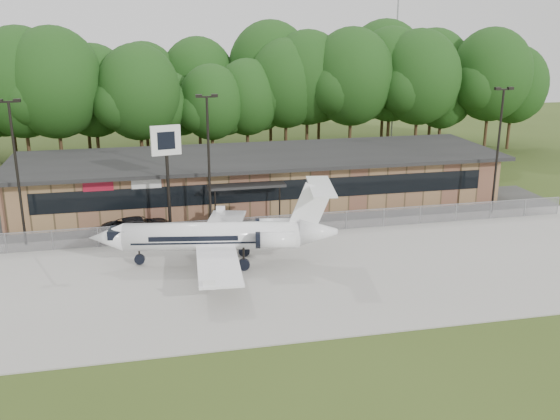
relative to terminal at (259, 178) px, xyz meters
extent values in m
plane|color=#37491A|center=(0.00, -23.94, -2.18)|extent=(160.00, 160.00, 0.00)
cube|color=#9E9B93|center=(0.00, -15.94, -2.14)|extent=(64.00, 18.00, 0.08)
cube|color=#383835|center=(0.00, -4.44, -2.15)|extent=(50.00, 9.00, 0.06)
cube|color=olive|center=(0.00, 0.06, -0.18)|extent=(40.00, 10.00, 4.00)
cube|color=black|center=(0.00, -4.96, 0.12)|extent=(36.00, 0.08, 1.60)
cube|color=black|center=(0.00, -0.44, 1.97)|extent=(41.00, 11.50, 0.30)
cube|color=black|center=(-2.00, -5.54, 0.82)|extent=(6.00, 1.60, 0.20)
cube|color=maroon|center=(-13.00, -4.99, 1.22)|extent=(2.20, 0.06, 0.70)
cube|color=silver|center=(-9.50, -4.99, 1.22)|extent=(2.20, 0.06, 0.70)
cube|color=gray|center=(0.00, -8.94, -1.43)|extent=(46.00, 0.03, 1.50)
cube|color=gray|center=(0.00, -8.94, -0.68)|extent=(46.00, 0.04, 0.04)
cylinder|color=gray|center=(22.00, 24.06, 10.32)|extent=(0.20, 0.20, 25.00)
cylinder|color=black|center=(-18.00, -7.44, 2.82)|extent=(0.18, 0.18, 10.00)
cube|color=black|center=(-18.00, -7.44, 7.87)|extent=(1.20, 0.12, 0.12)
cube|color=black|center=(-17.45, -7.44, 7.94)|extent=(0.45, 0.30, 0.22)
cylinder|color=black|center=(-5.00, -7.44, 2.82)|extent=(0.18, 0.18, 10.00)
cube|color=black|center=(-5.00, -7.44, 7.87)|extent=(1.20, 0.12, 0.12)
cube|color=black|center=(-5.55, -7.44, 7.94)|extent=(0.45, 0.30, 0.22)
cube|color=black|center=(-4.45, -7.44, 7.94)|extent=(0.45, 0.30, 0.22)
cylinder|color=black|center=(18.00, -7.44, 2.82)|extent=(0.18, 0.18, 10.00)
cube|color=black|center=(18.00, -7.44, 7.87)|extent=(1.20, 0.12, 0.12)
cube|color=black|center=(17.45, -7.44, 7.94)|extent=(0.45, 0.30, 0.22)
cube|color=black|center=(18.55, -7.44, 7.94)|extent=(0.45, 0.30, 0.22)
cylinder|color=white|center=(-5.58, -13.79, -0.28)|extent=(11.30, 3.63, 1.79)
cone|color=white|center=(-12.18, -12.66, -0.28)|extent=(2.50, 2.14, 1.79)
cone|color=white|center=(1.13, -14.93, -0.11)|extent=(2.72, 2.17, 1.79)
cube|color=white|center=(-5.65, -17.51, -0.78)|extent=(3.54, 7.01, 0.13)
cube|color=white|center=(-4.42, -10.25, -0.78)|extent=(3.54, 7.01, 0.13)
cylinder|color=white|center=(-1.86, -15.84, -0.11)|extent=(2.59, 1.40, 1.00)
cylinder|color=white|center=(-1.39, -13.09, -0.11)|extent=(2.59, 1.40, 1.00)
cube|color=white|center=(0.58, -14.84, 1.51)|extent=(2.73, 0.61, 3.36)
cube|color=white|center=(1.24, -14.95, 2.90)|extent=(2.29, 5.30, 0.11)
cube|color=black|center=(-11.41, -12.80, 0.03)|extent=(1.33, 1.51, 0.56)
cube|color=black|center=(-3.60, -14.13, -1.79)|extent=(1.33, 2.79, 0.78)
cylinder|color=black|center=(-10.20, -13.00, -1.79)|extent=(0.77, 0.77, 0.25)
imported|color=#28282A|center=(-10.17, -7.21, -1.44)|extent=(5.62, 3.23, 1.47)
cylinder|color=black|center=(-7.96, -7.14, 1.68)|extent=(0.27, 0.27, 7.72)
cube|color=silver|center=(-7.96, -7.14, 4.86)|extent=(2.13, 0.64, 2.12)
cube|color=black|center=(-7.93, -7.26, 4.86)|extent=(1.24, 0.28, 1.25)
camera|label=1|loc=(-9.39, -51.41, 12.95)|focal=40.00mm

